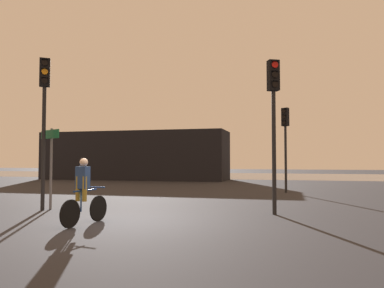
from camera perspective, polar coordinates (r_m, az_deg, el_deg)
ground_plane at (r=9.93m, az=-10.33°, el=-11.54°), size 120.00×120.00×0.00m
water_strip at (r=39.21m, az=8.59°, el=-4.80°), size 80.00×16.00×0.01m
distant_building at (r=31.55m, az=-8.78°, el=-1.79°), size 15.48×4.00×3.94m
traffic_light_far_right at (r=19.00m, az=14.04°, el=1.59°), size 0.39×0.42×4.16m
traffic_light_near_right at (r=11.27m, az=12.33°, el=5.54°), size 0.39×0.41×4.51m
traffic_light_near_left at (r=12.85m, az=-21.60°, el=5.55°), size 0.40×0.42×4.82m
direction_sign_post at (r=12.86m, az=-20.74°, el=-1.78°), size 0.99×0.52×2.60m
cyclist at (r=9.54m, az=-16.20°, el=-6.90°), size 0.48×1.70×1.62m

